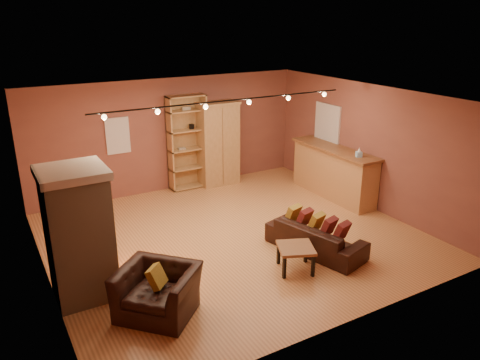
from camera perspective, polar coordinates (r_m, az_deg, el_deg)
floor at (r=9.50m, az=-0.77°, el=-6.91°), size 7.00×7.00×0.00m
ceiling at (r=8.62m, az=-0.85°, el=9.98°), size 7.00×7.00×0.00m
back_wall at (r=11.80m, az=-8.57°, el=5.45°), size 7.00×0.02×2.80m
left_wall at (r=7.98m, az=-23.36°, el=-2.95°), size 0.02×6.50×2.80m
right_wall at (r=11.02m, az=15.32°, el=3.96°), size 0.02×6.50×2.80m
fireplace at (r=7.61m, az=-18.99°, el=-6.25°), size 1.01×0.98×2.12m
back_window at (r=11.35m, az=-14.69°, el=5.24°), size 0.56×0.04×0.86m
bookcase at (r=11.87m, az=-6.56°, el=4.69°), size 0.98×0.38×2.39m
armoire at (r=12.11m, az=-2.71°, el=4.48°), size 1.07×0.61×2.16m
bar_counter at (r=11.56m, az=11.34°, el=0.97°), size 0.68×2.57×1.23m
tissue_box at (r=10.74m, az=14.31°, el=3.21°), size 0.16×0.16×0.22m
right_window at (r=11.94m, az=10.60°, el=6.73°), size 0.05×0.90×1.00m
loveseat at (r=8.91m, az=9.22°, el=-6.30°), size 1.04×1.98×0.78m
armchair at (r=7.15m, az=-10.08°, el=-12.37°), size 1.29×1.31×0.98m
coffee_table at (r=8.23m, az=6.82°, el=-8.48°), size 0.79×0.79×0.45m
track_rail at (r=8.81m, az=-1.49°, el=9.44°), size 5.20×0.09×0.13m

